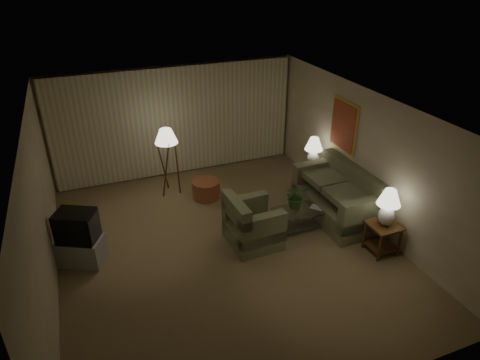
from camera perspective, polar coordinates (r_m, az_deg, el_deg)
name	(u,v)px	position (r m, az deg, el deg)	size (l,w,h in m)	color
ground	(225,246)	(8.29, -1.99, -8.78)	(7.00, 7.00, 0.00)	olive
room_shell	(200,133)	(8.71, -5.41, 6.20)	(6.04, 7.02, 2.72)	beige
sofa	(336,199)	(9.13, 12.62, -2.44)	(2.02, 1.06, 0.88)	#747754
armchair	(253,225)	(8.16, 1.79, -5.97)	(1.04, 1.00, 0.81)	#747754
side_table_near	(383,233)	(8.34, 18.51, -6.73)	(0.54, 0.54, 0.60)	#3D2010
side_table_far	(311,174)	(10.13, 9.50, 0.81)	(0.49, 0.41, 0.60)	#3D2010
table_lamp_near	(388,204)	(8.02, 19.16, -3.09)	(0.42, 0.42, 0.73)	white
table_lamp_far	(314,150)	(9.87, 9.78, 4.02)	(0.41, 0.41, 0.71)	white
coffee_table	(301,216)	(8.73, 8.16, -4.76)	(1.11, 0.60, 0.41)	silver
tv_cabinet	(82,251)	(8.25, -20.36, -8.85)	(0.89, 0.77, 0.50)	#ACACAF
crt_tv	(76,226)	(7.96, -20.98, -5.77)	(0.80, 0.72, 0.56)	black
floor_lamp	(168,160)	(9.79, -9.57, 2.60)	(0.51, 0.51, 1.58)	#3D2010
ottoman	(206,189)	(9.76, -4.53, -1.25)	(0.62, 0.62, 0.42)	#964F32
vase	(295,209)	(8.56, 7.37, -3.80)	(0.13, 0.13, 0.14)	silver
flowers	(296,194)	(8.40, 7.51, -1.91)	(0.46, 0.40, 0.51)	#3C682E
book	(315,210)	(8.70, 9.99, -3.92)	(0.18, 0.25, 0.02)	olive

